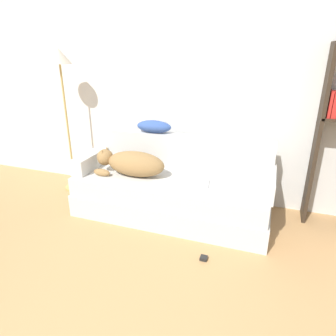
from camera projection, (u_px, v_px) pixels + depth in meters
The scene contains 10 objects.
wall_back at pixel (192, 84), 3.37m from camera, with size 7.81×0.06×2.70m.
couch at pixel (171, 197), 3.26m from camera, with size 2.08×0.80×0.44m.
couch_backrest at pixel (180, 151), 3.39m from camera, with size 2.04×0.15×0.39m.
couch_arm_left at pixel (92, 160), 3.44m from camera, with size 0.15×0.61×0.18m.
couch_arm_right at pixel (267, 183), 2.84m from camera, with size 0.15×0.61×0.18m.
dog at pixel (132, 163), 3.20m from camera, with size 0.78×0.32×0.27m.
laptop at pixel (192, 183), 3.04m from camera, with size 0.37×0.26×0.02m.
throw_pillow at pixel (154, 127), 3.40m from camera, with size 0.41×0.19×0.14m.
floor_lamp at pixel (61, 75), 3.47m from camera, with size 0.27×0.27×1.73m.
power_adapter at pixel (204, 258), 2.61m from camera, with size 0.06×0.06×0.03m.
Camera 1 is at (0.90, -0.53, 1.70)m, focal length 32.00 mm.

